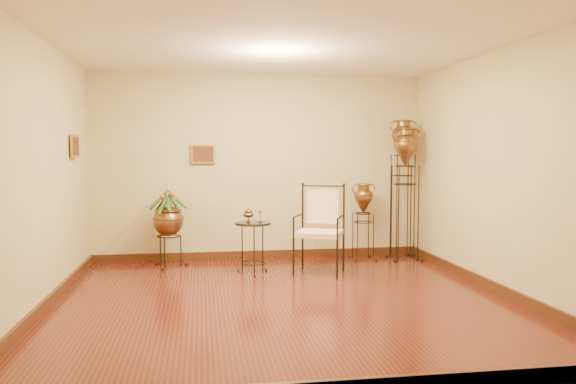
{
  "coord_description": "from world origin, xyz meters",
  "views": [
    {
      "loc": [
        -0.89,
        -6.0,
        1.62
      ],
      "look_at": [
        0.25,
        1.3,
        1.1
      ],
      "focal_mm": 35.0,
      "sensor_mm": 36.0,
      "label": 1
    }
  ],
  "objects": [
    {
      "name": "ground",
      "position": [
        0.0,
        0.0,
        0.0
      ],
      "size": [
        5.0,
        5.0,
        0.0
      ],
      "primitive_type": "plane",
      "color": "#551E14",
      "rests_on": "ground"
    },
    {
      "name": "planter_urn",
      "position": [
        -1.35,
        2.05,
        0.71
      ],
      "size": [
        0.78,
        0.78,
        1.27
      ],
      "rotation": [
        0.0,
        0.0,
        0.17
      ],
      "color": "black",
      "rests_on": "ground"
    },
    {
      "name": "side_table",
      "position": [
        -0.21,
        1.42,
        0.36
      ],
      "size": [
        0.48,
        0.48,
        0.87
      ],
      "rotation": [
        0.0,
        0.0,
        -0.02
      ],
      "color": "black",
      "rests_on": "ground"
    },
    {
      "name": "amphora_short",
      "position": [
        1.53,
        2.15,
        0.59
      ],
      "size": [
        0.39,
        0.39,
        1.18
      ],
      "rotation": [
        0.0,
        0.0,
        -0.09
      ],
      "color": "black",
      "rests_on": "ground"
    },
    {
      "name": "amphora_mid",
      "position": [
        2.15,
        2.04,
        1.02
      ],
      "size": [
        0.59,
        0.59,
        2.02
      ],
      "rotation": [
        0.0,
        0.0,
        0.4
      ],
      "color": "black",
      "rests_on": "ground"
    },
    {
      "name": "amphora_tall",
      "position": [
        2.15,
        2.15,
        1.09
      ],
      "size": [
        0.52,
        0.52,
        2.14
      ],
      "rotation": [
        0.0,
        0.0,
        0.28
      ],
      "color": "black",
      "rests_on": "ground"
    },
    {
      "name": "armchair",
      "position": [
        0.67,
        1.27,
        0.59
      ],
      "size": [
        0.86,
        0.83,
        1.19
      ],
      "rotation": [
        0.0,
        0.0,
        -0.41
      ],
      "color": "black",
      "rests_on": "ground"
    },
    {
      "name": "room_shell",
      "position": [
        -0.01,
        0.01,
        1.73
      ],
      "size": [
        5.02,
        5.02,
        2.81
      ],
      "color": "#D5C489",
      "rests_on": "ground"
    }
  ]
}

